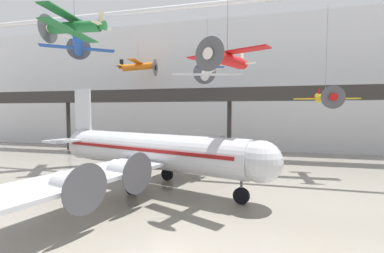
{
  "coord_description": "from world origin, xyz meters",
  "views": [
    {
      "loc": [
        4.01,
        -10.36,
        7.36
      ],
      "look_at": [
        -1.74,
        13.01,
        5.89
      ],
      "focal_mm": 24.0,
      "sensor_mm": 36.0,
      "label": 1
    }
  ],
  "objects_px": {
    "suspended_plane_yellow_lowwing": "(325,97)",
    "suspended_plane_green_biplane": "(74,27)",
    "suspended_plane_red_highwing": "(227,59)",
    "suspended_plane_blue_trainer": "(78,45)",
    "suspended_plane_orange_highwing": "(138,66)",
    "suspended_plane_white_twin": "(207,72)",
    "airliner_silver_main": "(148,151)"
  },
  "relations": [
    {
      "from": "suspended_plane_yellow_lowwing",
      "to": "suspended_plane_green_biplane",
      "type": "distance_m",
      "value": 27.13
    },
    {
      "from": "suspended_plane_red_highwing",
      "to": "suspended_plane_blue_trainer",
      "type": "distance_m",
      "value": 22.88
    },
    {
      "from": "suspended_plane_yellow_lowwing",
      "to": "suspended_plane_orange_highwing",
      "type": "height_order",
      "value": "suspended_plane_orange_highwing"
    },
    {
      "from": "suspended_plane_orange_highwing",
      "to": "suspended_plane_yellow_lowwing",
      "type": "bearing_deg",
      "value": -27.32
    },
    {
      "from": "suspended_plane_white_twin",
      "to": "suspended_plane_yellow_lowwing",
      "type": "relative_size",
      "value": 0.79
    },
    {
      "from": "airliner_silver_main",
      "to": "suspended_plane_green_biplane",
      "type": "height_order",
      "value": "suspended_plane_green_biplane"
    },
    {
      "from": "suspended_plane_green_biplane",
      "to": "suspended_plane_blue_trainer",
      "type": "bearing_deg",
      "value": -58.8
    },
    {
      "from": "suspended_plane_white_twin",
      "to": "airliner_silver_main",
      "type": "bearing_deg",
      "value": 142.04
    },
    {
      "from": "airliner_silver_main",
      "to": "suspended_plane_orange_highwing",
      "type": "height_order",
      "value": "suspended_plane_orange_highwing"
    },
    {
      "from": "suspended_plane_blue_trainer",
      "to": "suspended_plane_green_biplane",
      "type": "relative_size",
      "value": 1.08
    },
    {
      "from": "airliner_silver_main",
      "to": "suspended_plane_red_highwing",
      "type": "height_order",
      "value": "suspended_plane_red_highwing"
    },
    {
      "from": "suspended_plane_orange_highwing",
      "to": "suspended_plane_red_highwing",
      "type": "relative_size",
      "value": 0.95
    },
    {
      "from": "airliner_silver_main",
      "to": "suspended_plane_green_biplane",
      "type": "distance_m",
      "value": 13.41
    },
    {
      "from": "suspended_plane_red_highwing",
      "to": "suspended_plane_blue_trainer",
      "type": "xyz_separation_m",
      "value": [
        -20.23,
        9.66,
        4.59
      ]
    },
    {
      "from": "suspended_plane_green_biplane",
      "to": "suspended_plane_red_highwing",
      "type": "bearing_deg",
      "value": 169.88
    },
    {
      "from": "suspended_plane_yellow_lowwing",
      "to": "suspended_plane_red_highwing",
      "type": "bearing_deg",
      "value": -41.77
    },
    {
      "from": "suspended_plane_red_highwing",
      "to": "airliner_silver_main",
      "type": "bearing_deg",
      "value": -89.68
    },
    {
      "from": "airliner_silver_main",
      "to": "suspended_plane_blue_trainer",
      "type": "distance_m",
      "value": 18.49
    },
    {
      "from": "suspended_plane_yellow_lowwing",
      "to": "suspended_plane_red_highwing",
      "type": "height_order",
      "value": "suspended_plane_red_highwing"
    },
    {
      "from": "suspended_plane_white_twin",
      "to": "suspended_plane_green_biplane",
      "type": "height_order",
      "value": "suspended_plane_green_biplane"
    },
    {
      "from": "suspended_plane_blue_trainer",
      "to": "suspended_plane_red_highwing",
      "type": "bearing_deg",
      "value": -151.93
    },
    {
      "from": "suspended_plane_orange_highwing",
      "to": "suspended_plane_blue_trainer",
      "type": "bearing_deg",
      "value": -103.24
    },
    {
      "from": "suspended_plane_yellow_lowwing",
      "to": "suspended_plane_blue_trainer",
      "type": "height_order",
      "value": "suspended_plane_blue_trainer"
    },
    {
      "from": "suspended_plane_yellow_lowwing",
      "to": "suspended_plane_orange_highwing",
      "type": "distance_m",
      "value": 30.97
    },
    {
      "from": "airliner_silver_main",
      "to": "suspended_plane_blue_trainer",
      "type": "height_order",
      "value": "suspended_plane_blue_trainer"
    },
    {
      "from": "suspended_plane_white_twin",
      "to": "suspended_plane_blue_trainer",
      "type": "relative_size",
      "value": 1.13
    },
    {
      "from": "suspended_plane_orange_highwing",
      "to": "airliner_silver_main",
      "type": "bearing_deg",
      "value": -68.22
    },
    {
      "from": "airliner_silver_main",
      "to": "suspended_plane_white_twin",
      "type": "bearing_deg",
      "value": 85.63
    },
    {
      "from": "suspended_plane_yellow_lowwing",
      "to": "suspended_plane_orange_highwing",
      "type": "bearing_deg",
      "value": -114.85
    },
    {
      "from": "suspended_plane_red_highwing",
      "to": "suspended_plane_green_biplane",
      "type": "relative_size",
      "value": 1.23
    },
    {
      "from": "suspended_plane_yellow_lowwing",
      "to": "suspended_plane_white_twin",
      "type": "bearing_deg",
      "value": -98.99
    },
    {
      "from": "suspended_plane_white_twin",
      "to": "suspended_plane_yellow_lowwing",
      "type": "height_order",
      "value": "suspended_plane_white_twin"
    }
  ]
}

